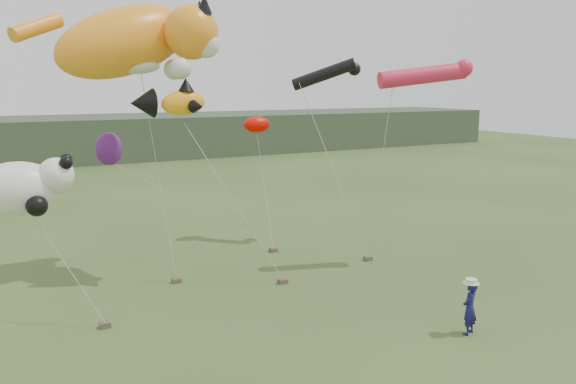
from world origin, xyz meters
name	(u,v)px	position (x,y,z in m)	size (l,w,h in m)	color
ground	(368,330)	(0.00, 0.00, 0.00)	(120.00, 120.00, 0.00)	#385123
headland	(65,140)	(-3.11, 44.69, 1.92)	(90.00, 13.00, 4.00)	#2D3D28
festival_attendant	(470,308)	(2.36, -1.55, 0.77)	(0.56, 0.37, 1.55)	#15144D
sandbag_anchors	(250,276)	(-1.20, 5.68, 0.08)	(10.89, 4.78, 0.16)	brown
cat_kite	(139,40)	(-4.26, 8.19, 8.52)	(6.83, 3.74, 3.71)	orange
fish_kite	(168,102)	(-3.69, 6.81, 6.39)	(2.62, 1.76, 1.35)	#FFA515
tube_kites	(389,74)	(5.06, 5.96, 7.42)	(4.48, 6.86, 1.43)	black
panda_kite	(24,187)	(-8.47, 5.33, 4.07)	(2.74, 1.77, 1.70)	white
misc_kites	(174,138)	(-2.45, 10.55, 4.79)	(7.75, 1.09, 1.74)	#E60B00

